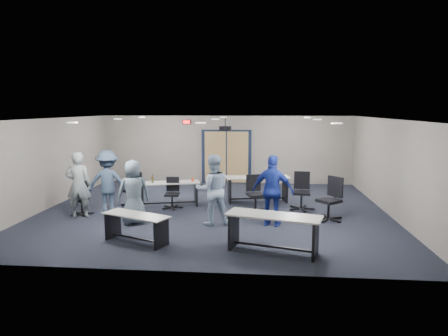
# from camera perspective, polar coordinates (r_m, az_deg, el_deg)

# --- Properties ---
(floor) EXTENTS (10.00, 10.00, 0.00)m
(floor) POSITION_cam_1_polar(r_m,az_deg,el_deg) (11.88, -1.47, -6.07)
(floor) COLOR black
(floor) RESTS_ON ground
(back_wall) EXTENTS (10.00, 0.04, 2.70)m
(back_wall) POSITION_cam_1_polar(r_m,az_deg,el_deg) (16.06, 0.36, 2.65)
(back_wall) COLOR gray
(back_wall) RESTS_ON floor
(front_wall) EXTENTS (10.00, 0.04, 2.70)m
(front_wall) POSITION_cam_1_polar(r_m,az_deg,el_deg) (7.24, -5.62, -4.66)
(front_wall) COLOR gray
(front_wall) RESTS_ON floor
(left_wall) EXTENTS (0.04, 9.00, 2.70)m
(left_wall) POSITION_cam_1_polar(r_m,az_deg,el_deg) (13.16, -23.66, 0.63)
(left_wall) COLOR gray
(left_wall) RESTS_ON floor
(right_wall) EXTENTS (0.04, 9.00, 2.70)m
(right_wall) POSITION_cam_1_polar(r_m,az_deg,el_deg) (12.11, 22.73, 0.05)
(right_wall) COLOR gray
(right_wall) RESTS_ON floor
(ceiling) EXTENTS (10.00, 9.00, 0.04)m
(ceiling) POSITION_cam_1_polar(r_m,az_deg,el_deg) (11.50, -1.52, 7.06)
(ceiling) COLOR white
(ceiling) RESTS_ON back_wall
(double_door) EXTENTS (2.00, 0.07, 2.20)m
(double_door) POSITION_cam_1_polar(r_m,az_deg,el_deg) (16.06, 0.35, 1.58)
(double_door) COLOR black
(double_door) RESTS_ON back_wall
(exit_sign) EXTENTS (0.32, 0.07, 0.18)m
(exit_sign) POSITION_cam_1_polar(r_m,az_deg,el_deg) (16.14, -5.36, 6.56)
(exit_sign) COLOR black
(exit_sign) RESTS_ON back_wall
(ceiling_projector) EXTENTS (0.35, 0.32, 0.37)m
(ceiling_projector) POSITION_cam_1_polar(r_m,az_deg,el_deg) (11.98, 0.20, 5.70)
(ceiling_projector) COLOR black
(ceiling_projector) RESTS_ON ceiling
(ceiling_can_lights) EXTENTS (6.24, 5.74, 0.02)m
(ceiling_can_lights) POSITION_cam_1_polar(r_m,az_deg,el_deg) (11.75, -1.38, 6.94)
(ceiling_can_lights) COLOR white
(ceiling_can_lights) RESTS_ON ceiling
(table_front_left) EXTENTS (1.67, 1.12, 0.64)m
(table_front_left) POSITION_cam_1_polar(r_m,az_deg,el_deg) (9.25, -12.44, -7.72)
(table_front_left) COLOR #B4B1AA
(table_front_left) RESTS_ON floor
(table_front_right) EXTENTS (2.08, 1.17, 0.80)m
(table_front_right) POSITION_cam_1_polar(r_m,az_deg,el_deg) (8.49, 7.05, -8.31)
(table_front_right) COLOR #B4B1AA
(table_front_right) RESTS_ON floor
(table_back_left) EXTENTS (1.94, 1.08, 1.02)m
(table_back_left) POSITION_cam_1_polar(r_m,az_deg,el_deg) (12.41, -7.79, -3.05)
(table_back_left) COLOR #B4B1AA
(table_back_left) RESTS_ON floor
(table_back_right) EXTENTS (2.12, 1.02, 0.82)m
(table_back_right) POSITION_cam_1_polar(r_m,az_deg,el_deg) (12.87, 4.80, -2.39)
(table_back_right) COLOR #B4B1AA
(table_back_right) RESTS_ON floor
(chair_back_a) EXTENTS (0.80, 0.80, 1.03)m
(chair_back_a) POSITION_cam_1_polar(r_m,az_deg,el_deg) (12.71, -12.96, -2.95)
(chair_back_a) COLOR black
(chair_back_a) RESTS_ON floor
(chair_back_b) EXTENTS (0.63, 0.63, 0.93)m
(chair_back_b) POSITION_cam_1_polar(r_m,az_deg,el_deg) (12.11, -7.43, -3.60)
(chair_back_b) COLOR black
(chair_back_b) RESTS_ON floor
(chair_back_c) EXTENTS (0.84, 0.84, 1.05)m
(chair_back_c) POSITION_cam_1_polar(r_m,az_deg,el_deg) (11.73, 4.54, -3.64)
(chair_back_c) COLOR black
(chair_back_c) RESTS_ON floor
(chair_back_d) EXTENTS (0.77, 0.77, 1.12)m
(chair_back_d) POSITION_cam_1_polar(r_m,az_deg,el_deg) (12.06, 11.03, -3.27)
(chair_back_d) COLOR black
(chair_back_d) RESTS_ON floor
(chair_loose_left) EXTENTS (0.74, 0.74, 0.94)m
(chair_loose_left) POSITION_cam_1_polar(r_m,az_deg,el_deg) (12.01, -19.70, -4.12)
(chair_loose_left) COLOR black
(chair_loose_left) RESTS_ON floor
(chair_loose_right) EXTENTS (1.04, 1.04, 1.17)m
(chair_loose_right) POSITION_cam_1_polar(r_m,az_deg,el_deg) (11.09, 14.76, -4.30)
(chair_loose_right) COLOR black
(chair_loose_right) RESTS_ON floor
(person_gray) EXTENTS (0.74, 0.56, 1.83)m
(person_gray) POSITION_cam_1_polar(r_m,az_deg,el_deg) (11.66, -20.07, -2.27)
(person_gray) COLOR #8C9698
(person_gray) RESTS_ON floor
(person_plaid) EXTENTS (0.98, 0.84, 1.69)m
(person_plaid) POSITION_cam_1_polar(r_m,az_deg,el_deg) (10.62, -12.80, -3.37)
(person_plaid) COLOR slate
(person_plaid) RESTS_ON floor
(person_lightblue) EXTENTS (1.04, 0.91, 1.83)m
(person_lightblue) POSITION_cam_1_polar(r_m,az_deg,el_deg) (10.31, -1.62, -3.11)
(person_lightblue) COLOR #A7C1DD
(person_lightblue) RESTS_ON floor
(person_navy) EXTENTS (1.16, 0.74, 1.83)m
(person_navy) POSITION_cam_1_polar(r_m,az_deg,el_deg) (10.25, 7.00, -3.24)
(person_navy) COLOR navy
(person_navy) RESTS_ON floor
(person_back) EXTENTS (1.26, 0.83, 1.83)m
(person_back) POSITION_cam_1_polar(r_m,az_deg,el_deg) (11.80, -16.23, -1.98)
(person_back) COLOR #364861
(person_back) RESTS_ON floor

